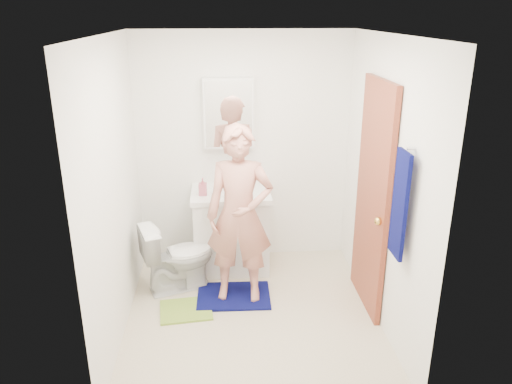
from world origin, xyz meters
TOP-DOWN VIEW (x-y plane):
  - floor at (0.00, 0.00)m, footprint 2.20×2.40m
  - ceiling at (0.00, 0.00)m, footprint 2.20×2.40m
  - wall_back at (0.00, 1.21)m, footprint 2.20×0.02m
  - wall_front at (0.00, -1.21)m, footprint 2.20×0.02m
  - wall_left at (-1.11, 0.00)m, footprint 0.02×2.40m
  - wall_right at (1.11, 0.00)m, footprint 0.02×2.40m
  - vanity_cabinet at (-0.15, 0.91)m, footprint 0.75×0.55m
  - countertop at (-0.15, 0.91)m, footprint 0.79×0.59m
  - sink_basin at (-0.15, 0.91)m, footprint 0.40×0.40m
  - faucet at (-0.15, 1.09)m, footprint 0.03×0.03m
  - medicine_cabinet at (-0.15, 1.14)m, footprint 0.50×0.12m
  - mirror_panel at (-0.15, 1.08)m, footprint 0.46×0.01m
  - door at (1.07, 0.15)m, footprint 0.05×0.80m
  - door_knob at (1.03, -0.17)m, footprint 0.07×0.07m
  - towel at (1.03, -0.57)m, footprint 0.03×0.24m
  - towel_hook at (1.07, -0.57)m, footprint 0.06×0.02m
  - toilet at (-0.68, 0.52)m, footprint 0.76×0.58m
  - bath_mat at (-0.15, 0.30)m, footprint 0.70×0.51m
  - green_rug at (-0.59, 0.10)m, footprint 0.50×0.44m
  - soap_dispenser at (-0.42, 0.83)m, footprint 0.08×0.08m
  - toothbrush_cup at (0.01, 1.02)m, footprint 0.15×0.15m
  - man at (-0.09, 0.30)m, footprint 0.64×0.46m

SIDE VIEW (x-z plane):
  - floor at x=0.00m, z-range -0.02..0.00m
  - green_rug at x=-0.59m, z-range 0.00..0.02m
  - bath_mat at x=-0.15m, z-range 0.00..0.02m
  - toilet at x=-0.68m, z-range 0.00..0.69m
  - vanity_cabinet at x=-0.15m, z-range 0.00..0.80m
  - countertop at x=-0.15m, z-range 0.80..0.85m
  - sink_basin at x=-0.15m, z-range 0.83..0.86m
  - man at x=-0.09m, z-range 0.02..1.66m
  - toothbrush_cup at x=0.01m, z-range 0.85..0.94m
  - faucet at x=-0.15m, z-range 0.85..0.97m
  - soap_dispenser at x=-0.42m, z-range 0.85..1.02m
  - door_knob at x=1.03m, z-range 0.91..0.98m
  - door at x=1.07m, z-range 0.00..2.05m
  - wall_back at x=0.00m, z-range 0.00..2.40m
  - wall_front at x=0.00m, z-range 0.00..2.40m
  - wall_left at x=-1.11m, z-range 0.00..2.40m
  - wall_right at x=1.11m, z-range 0.00..2.40m
  - towel at x=1.03m, z-range 0.85..1.65m
  - medicine_cabinet at x=-0.15m, z-range 1.25..1.95m
  - mirror_panel at x=-0.15m, z-range 1.27..1.93m
  - towel_hook at x=1.07m, z-range 1.66..1.68m
  - ceiling at x=0.00m, z-range 2.40..2.42m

